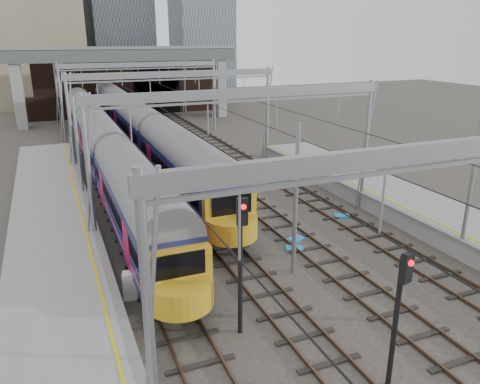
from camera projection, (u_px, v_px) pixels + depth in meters
name	position (u px, v px, depth m)	size (l,w,h in m)	color
ground	(315.00, 293.00, 20.07)	(160.00, 160.00, 0.00)	#38332D
platform_left	(59.00, 301.00, 18.39)	(4.32, 55.00, 1.12)	gray
tracks	(205.00, 191.00, 33.21)	(14.40, 80.00, 0.22)	#4C3828
overhead_line	(177.00, 88.00, 36.82)	(16.80, 80.00, 8.00)	gray
retaining_wall	(129.00, 83.00, 64.71)	(28.00, 2.75, 9.00)	black
overbridge	(125.00, 63.00, 58.08)	(28.00, 3.00, 9.25)	gray
train_main	(123.00, 113.00, 50.81)	(2.78, 64.20, 4.78)	black
train_second	(101.00, 143.00, 37.05)	(2.65, 46.02, 4.61)	black
signal_near_left	(241.00, 252.00, 16.29)	(0.40, 0.48, 5.34)	black
signal_near_centre	(399.00, 309.00, 13.27)	(0.38, 0.47, 4.91)	black
relay_cabinet	(130.00, 286.00, 19.46)	(0.59, 0.49, 1.19)	silver
equip_cover_a	(296.00, 239.00, 25.27)	(0.90, 0.64, 0.11)	#1C7DD5
equip_cover_b	(294.00, 248.00, 24.15)	(0.87, 0.61, 0.10)	#1C7DD5
equip_cover_c	(342.00, 216.00, 28.52)	(0.89, 0.63, 0.10)	#1C7DD5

